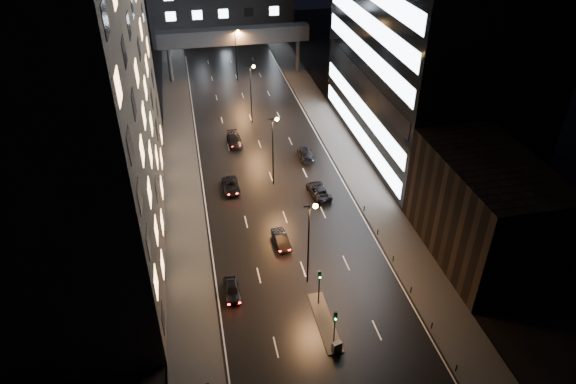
# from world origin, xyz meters

# --- Properties ---
(ground) EXTENTS (160.00, 160.00, 0.00)m
(ground) POSITION_xyz_m (0.00, 40.00, 0.00)
(ground) COLOR black
(ground) RESTS_ON ground
(sidewalk_left) EXTENTS (5.00, 110.00, 0.15)m
(sidewalk_left) POSITION_xyz_m (-12.50, 35.00, 0.07)
(sidewalk_left) COLOR #383533
(sidewalk_left) RESTS_ON ground
(sidewalk_right) EXTENTS (5.00, 110.00, 0.15)m
(sidewalk_right) POSITION_xyz_m (12.50, 35.00, 0.07)
(sidewalk_right) COLOR #383533
(sidewalk_right) RESTS_ON ground
(building_left) EXTENTS (15.00, 48.00, 40.00)m
(building_left) POSITION_xyz_m (-22.50, 24.00, 20.00)
(building_left) COLOR #2D2319
(building_left) RESTS_ON ground
(building_right_low) EXTENTS (10.00, 18.00, 12.00)m
(building_right_low) POSITION_xyz_m (20.00, 9.00, 6.00)
(building_right_low) COLOR black
(building_right_low) RESTS_ON ground
(skybridge) EXTENTS (30.00, 3.00, 10.00)m
(skybridge) POSITION_xyz_m (0.00, 70.00, 8.34)
(skybridge) COLOR #333335
(skybridge) RESTS_ON ground
(median_island) EXTENTS (1.60, 8.00, 0.15)m
(median_island) POSITION_xyz_m (0.30, 2.00, 0.07)
(median_island) COLOR #383533
(median_island) RESTS_ON ground
(traffic_signal_near) EXTENTS (0.28, 0.34, 4.40)m
(traffic_signal_near) POSITION_xyz_m (0.30, 4.49, 3.09)
(traffic_signal_near) COLOR black
(traffic_signal_near) RESTS_ON median_island
(traffic_signal_far) EXTENTS (0.28, 0.34, 4.40)m
(traffic_signal_far) POSITION_xyz_m (0.30, -1.01, 3.09)
(traffic_signal_far) COLOR black
(traffic_signal_far) RESTS_ON median_island
(bollard_row) EXTENTS (0.12, 25.12, 0.90)m
(bollard_row) POSITION_xyz_m (10.20, 6.50, 0.45)
(bollard_row) COLOR black
(bollard_row) RESTS_ON ground
(streetlight_near) EXTENTS (1.45, 0.50, 10.15)m
(streetlight_near) POSITION_xyz_m (0.16, 8.00, 6.50)
(streetlight_near) COLOR black
(streetlight_near) RESTS_ON ground
(streetlight_mid_a) EXTENTS (1.45, 0.50, 10.15)m
(streetlight_mid_a) POSITION_xyz_m (0.16, 28.00, 6.50)
(streetlight_mid_a) COLOR black
(streetlight_mid_a) RESTS_ON ground
(streetlight_mid_b) EXTENTS (1.45, 0.50, 10.15)m
(streetlight_mid_b) POSITION_xyz_m (0.16, 48.00, 6.50)
(streetlight_mid_b) COLOR black
(streetlight_mid_b) RESTS_ON ground
(streetlight_far) EXTENTS (1.45, 0.50, 10.15)m
(streetlight_far) POSITION_xyz_m (0.16, 68.00, 6.50)
(streetlight_far) COLOR black
(streetlight_far) RESTS_ON ground
(car_away_a) EXTENTS (1.70, 3.98, 1.34)m
(car_away_a) POSITION_xyz_m (-8.19, 7.75, 0.67)
(car_away_a) COLOR black
(car_away_a) RESTS_ON ground
(car_away_b) EXTENTS (1.85, 4.28, 1.37)m
(car_away_b) POSITION_xyz_m (-1.53, 14.81, 0.68)
(car_away_b) COLOR black
(car_away_b) RESTS_ON ground
(car_away_c) EXTENTS (2.31, 4.81, 1.32)m
(car_away_c) POSITION_xyz_m (-5.96, 27.66, 0.66)
(car_away_c) COLOR black
(car_away_c) RESTS_ON ground
(car_away_d) EXTENTS (2.27, 5.13, 1.46)m
(car_away_d) POSITION_xyz_m (-3.89, 40.77, 0.73)
(car_away_d) COLOR black
(car_away_d) RESTS_ON ground
(car_toward_a) EXTENTS (2.84, 5.32, 1.42)m
(car_toward_a) POSITION_xyz_m (5.46, 24.01, 0.71)
(car_toward_a) COLOR black
(car_toward_a) RESTS_ON ground
(car_toward_b) EXTENTS (2.36, 5.10, 1.44)m
(car_toward_b) POSITION_xyz_m (6.07, 34.14, 0.72)
(car_toward_b) COLOR black
(car_toward_b) RESTS_ON ground
(utility_cabinet) EXTENTS (0.98, 0.70, 1.14)m
(utility_cabinet) POSITION_xyz_m (0.42, -1.70, 0.72)
(utility_cabinet) COLOR #474649
(utility_cabinet) RESTS_ON median_island
(cone_a) EXTENTS (0.40, 0.40, 0.54)m
(cone_a) POSITION_xyz_m (0.36, -1.23, 0.27)
(cone_a) COLOR #F7350D
(cone_a) RESTS_ON ground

